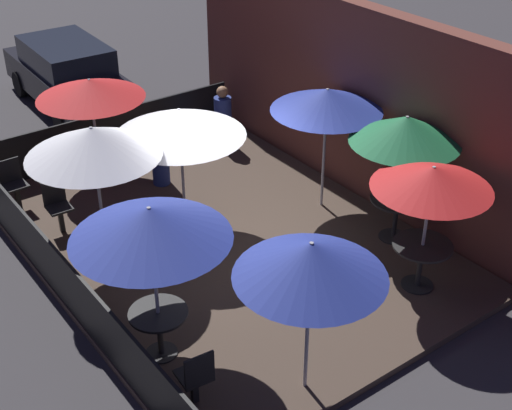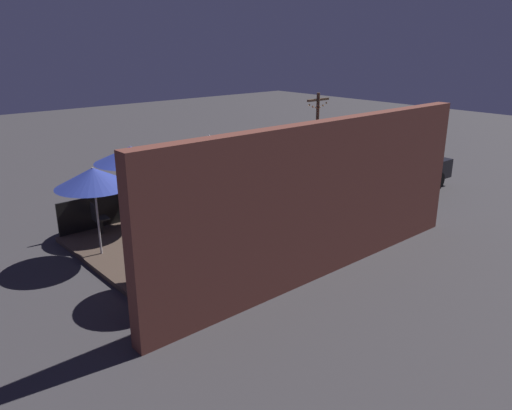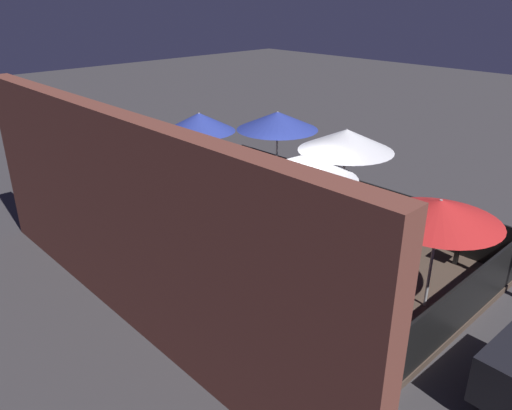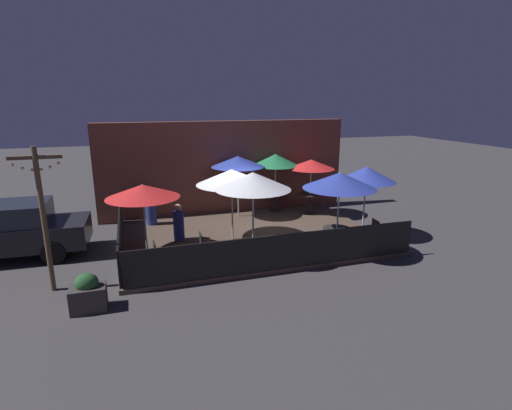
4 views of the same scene
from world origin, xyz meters
name	(u,v)px [view 2 (image 2 of 4)]	position (x,y,z in m)	size (l,w,h in m)	color
ground_plane	(237,235)	(0.00, 0.00, 0.00)	(60.00, 60.00, 0.00)	#383538
patio_deck	(237,233)	(0.00, 0.00, 0.06)	(8.15, 5.88, 0.12)	#47382D
building_wall	(324,200)	(0.00, 3.17, 1.82)	(9.75, 0.36, 3.64)	brown
fence_front	(181,193)	(0.00, -2.89, 0.59)	(7.95, 0.05, 0.95)	black
fence_side_left	(332,189)	(-4.03, 0.00, 0.59)	(0.05, 5.68, 0.95)	black
patio_umbrella_0	(243,193)	(1.79, 2.42, 2.17)	(1.81, 1.81, 2.27)	#B2B2B7
patio_umbrella_1	(131,154)	(1.95, -2.28, 2.25)	(2.06, 2.06, 2.36)	#B2B2B7
patio_umbrella_2	(178,202)	(2.98, 1.73, 2.04)	(1.78, 1.78, 2.10)	#B2B2B7
patio_umbrella_3	(303,148)	(-3.31, -0.66, 1.96)	(2.06, 2.06, 2.02)	#B2B2B7
patio_umbrella_4	(94,177)	(3.58, -1.07, 2.12)	(1.87, 1.87, 2.25)	#B2B2B7
patio_umbrella_5	(248,157)	(-0.65, -0.30, 2.13)	(2.20, 2.20, 2.25)	#B2B2B7
patio_umbrella_6	(286,176)	(0.20, 2.14, 2.21)	(1.97, 1.97, 2.30)	#B2B2B7
patio_umbrella_7	(209,143)	(-0.47, -1.90, 2.31)	(2.07, 2.07, 2.43)	#B2B2B7
dining_table_0	(243,254)	(1.79, 2.42, 0.74)	(0.93, 0.93, 0.78)	black
dining_table_1	(135,207)	(1.95, -2.28, 0.69)	(0.81, 0.81, 0.73)	black
dining_table_2	(181,260)	(2.98, 1.73, 0.73)	(0.92, 0.92, 0.77)	black
patio_chair_0	(98,217)	(3.03, -2.38, 0.61)	(0.44, 0.44, 0.90)	black
patio_chair_1	(241,186)	(-1.86, -2.12, 0.63)	(0.42, 0.42, 0.94)	black
patio_chair_2	(261,178)	(-3.06, -2.45, 0.64)	(0.41, 0.41, 0.95)	black
patron_0	(298,199)	(-2.28, 0.15, 0.65)	(0.42, 0.42, 1.17)	navy
patron_1	(365,207)	(-3.01, 2.12, 0.72)	(0.40, 0.40, 1.33)	navy
planter_box	(276,172)	(-4.67, -3.41, 0.38)	(0.75, 0.52, 0.86)	#332D2D
light_post	(317,134)	(-5.57, -2.14, 1.95)	(1.10, 0.12, 3.45)	brown
parked_car_0	(398,168)	(-7.17, 0.43, 0.85)	(4.56, 1.90, 1.62)	black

